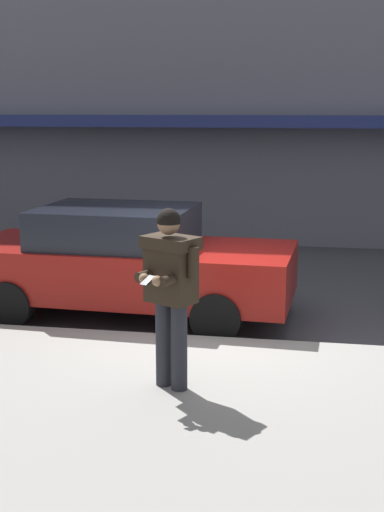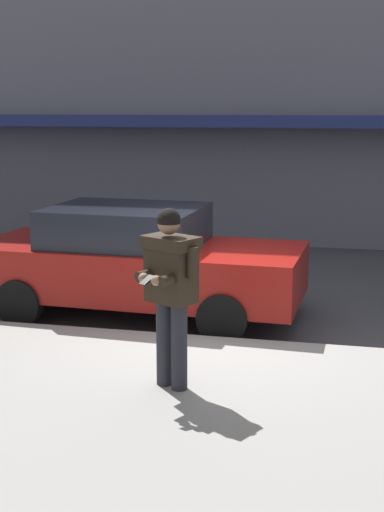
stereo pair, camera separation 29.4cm
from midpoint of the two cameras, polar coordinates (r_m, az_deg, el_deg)
ground_plane at (r=8.99m, az=2.96°, el=-6.89°), size 80.00×80.00×0.00m
sidewalk at (r=6.23m, az=7.77°, el=-15.12°), size 32.00×5.30×0.14m
curb_paint_line at (r=8.93m, az=9.40°, el=-7.14°), size 28.00×0.12×0.01m
parked_sedan_mid at (r=9.92m, az=-3.65°, el=-0.37°), size 4.58×2.09×1.54m
man_texting_on_phone at (r=6.90m, az=-0.52°, el=-1.85°), size 0.63×0.65×1.81m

